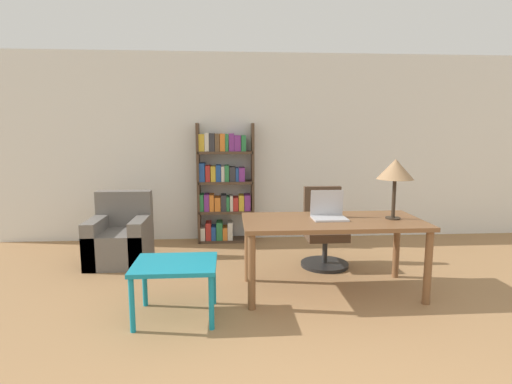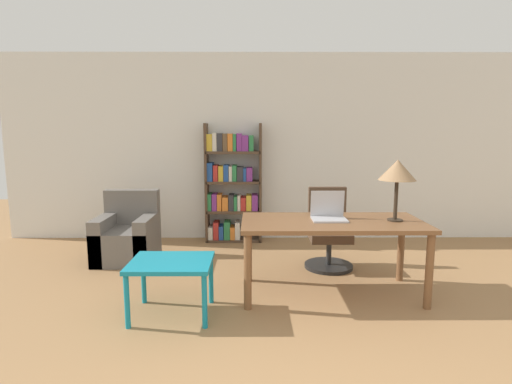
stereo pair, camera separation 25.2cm
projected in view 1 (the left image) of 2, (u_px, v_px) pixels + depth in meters
wall_back at (269, 148)px, 5.87m from camera, size 8.00×0.06×2.70m
desk at (332, 229)px, 3.90m from camera, size 1.74×0.81×0.74m
laptop at (328, 213)px, 3.93m from camera, size 0.33×0.26×0.27m
table_lamp at (395, 170)px, 3.85m from camera, size 0.35×0.35×0.59m
office_chair at (324, 232)px, 4.76m from camera, size 0.56×0.56×0.93m
side_table_blue at (175, 270)px, 3.39m from camera, size 0.70×0.56×0.49m
armchair at (121, 239)px, 4.87m from camera, size 0.68×0.73×0.84m
bookshelf at (223, 186)px, 5.72m from camera, size 0.81×0.28×1.70m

